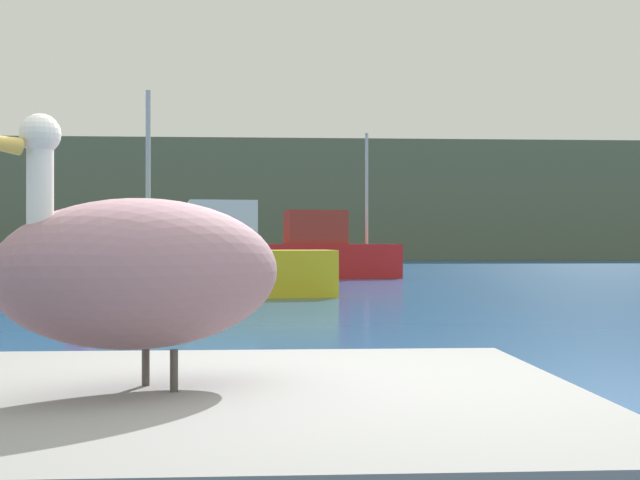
{
  "coord_description": "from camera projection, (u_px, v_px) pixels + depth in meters",
  "views": [
    {
      "loc": [
        -0.17,
        -3.66,
        1.33
      ],
      "look_at": [
        0.99,
        15.24,
        1.39
      ],
      "focal_mm": 49.47,
      "sensor_mm": 36.0,
      "label": 1
    }
  ],
  "objects": [
    {
      "name": "mooring_buoy",
      "position": [
        80.0,
        311.0,
        13.81
      ],
      "size": [
        0.53,
        0.53,
        0.53
      ],
      "primitive_type": "sphere",
      "color": "red",
      "rests_on": "ground"
    },
    {
      "name": "fishing_boat_yellow",
      "position": [
        219.0,
        263.0,
        21.6
      ],
      "size": [
        5.84,
        2.36,
        5.03
      ],
      "rotation": [
        0.0,
        0.0,
        3.26
      ],
      "color": "yellow",
      "rests_on": "ground"
    },
    {
      "name": "fishing_boat_red",
      "position": [
        321.0,
        253.0,
        33.05
      ],
      "size": [
        6.0,
        2.63,
        5.51
      ],
      "rotation": [
        0.0,
        0.0,
        0.16
      ],
      "color": "red",
      "rests_on": "ground"
    },
    {
      "name": "hillside_backdrop",
      "position": [
        268.0,
        204.0,
        76.1
      ],
      "size": [
        140.0,
        17.12,
        9.42
      ],
      "primitive_type": "cube",
      "color": "#5B664C",
      "rests_on": "ground"
    },
    {
      "name": "pelican",
      "position": [
        144.0,
        272.0,
        3.27
      ],
      "size": [
        1.35,
        1.19,
        0.99
      ],
      "rotation": [
        0.0,
        0.0,
        -2.45
      ],
      "color": "gray",
      "rests_on": "pier_dock"
    }
  ]
}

